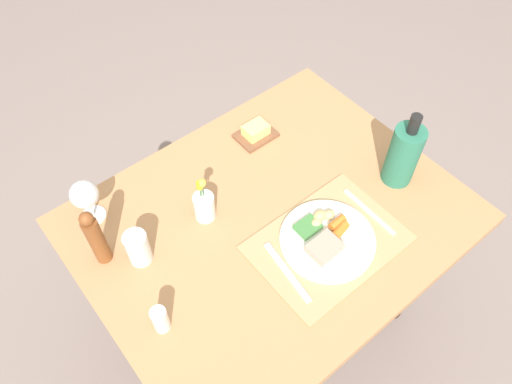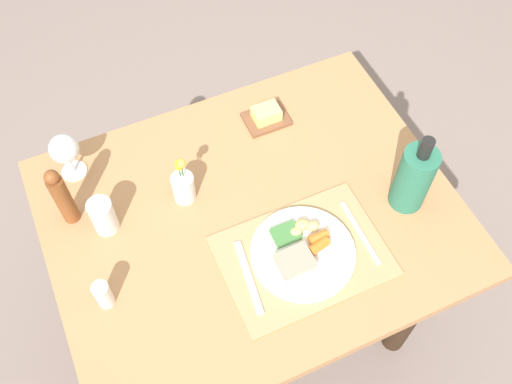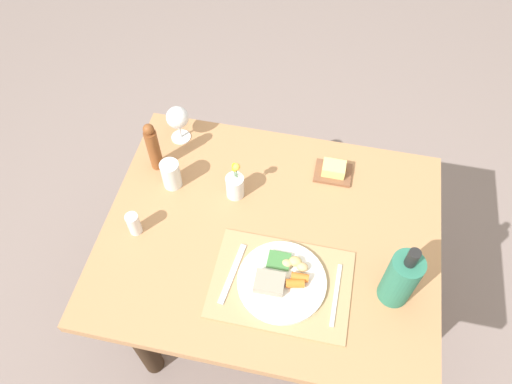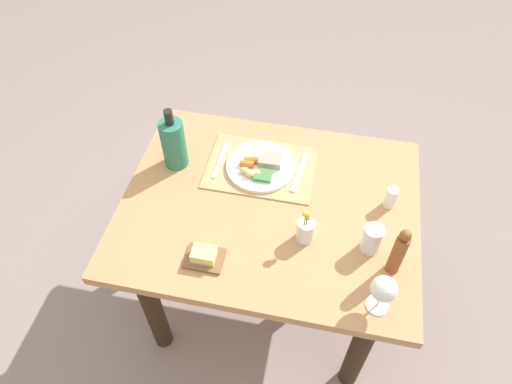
{
  "view_description": "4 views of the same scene",
  "coord_description": "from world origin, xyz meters",
  "views": [
    {
      "loc": [
        -0.55,
        -0.61,
        1.96
      ],
      "look_at": [
        0.01,
        0.08,
        0.78
      ],
      "focal_mm": 34.68,
      "sensor_mm": 36.0,
      "label": 1
    },
    {
      "loc": [
        -0.32,
        -0.73,
        2.1
      ],
      "look_at": [
        0.01,
        0.0,
        0.85
      ],
      "focal_mm": 40.54,
      "sensor_mm": 36.0,
      "label": 2
    },
    {
      "loc": [
        0.12,
        -0.8,
        2.15
      ],
      "look_at": [
        -0.07,
        0.1,
        0.82
      ],
      "focal_mm": 34.62,
      "sensor_mm": 36.0,
      "label": 3
    },
    {
      "loc": [
        -0.17,
        1.07,
        2.1
      ],
      "look_at": [
        0.05,
        0.02,
        0.82
      ],
      "focal_mm": 32.65,
      "sensor_mm": 36.0,
      "label": 4
    }
  ],
  "objects": [
    {
      "name": "dining_table",
      "position": [
        0.0,
        0.0,
        0.6
      ],
      "size": [
        1.1,
        0.88,
        0.74
      ],
      "color": "tan",
      "rests_on": "ground_plane"
    },
    {
      "name": "salt_shaker",
      "position": [
        -0.43,
        -0.08,
        0.78
      ],
      "size": [
        0.04,
        0.04,
        0.09
      ],
      "primitive_type": "cylinder",
      "color": "white",
      "rests_on": "dining_table"
    },
    {
      "name": "flower_vase",
      "position": [
        -0.15,
        0.13,
        0.79
      ],
      "size": [
        0.06,
        0.06,
        0.16
      ],
      "color": "silver",
      "rests_on": "dining_table"
    },
    {
      "name": "pepper_mill",
      "position": [
        -0.45,
        0.19,
        0.84
      ],
      "size": [
        0.04,
        0.04,
        0.21
      ],
      "color": "brown",
      "rests_on": "dining_table"
    },
    {
      "name": "wine_glass",
      "position": [
        -0.41,
        0.34,
        0.84
      ],
      "size": [
        0.08,
        0.08,
        0.15
      ],
      "color": "white",
      "rests_on": "dining_table"
    },
    {
      "name": "water_tumbler",
      "position": [
        -0.37,
        0.13,
        0.79
      ],
      "size": [
        0.07,
        0.07,
        0.11
      ],
      "color": "silver",
      "rests_on": "dining_table"
    },
    {
      "name": "knife",
      "position": [
        0.24,
        -0.17,
        0.75
      ],
      "size": [
        0.02,
        0.2,
        0.0
      ],
      "primitive_type": "cube",
      "rotation": [
        0.0,
        0.0,
        -0.01
      ],
      "color": "silver",
      "rests_on": "placemat"
    },
    {
      "name": "dinner_plate",
      "position": [
        0.07,
        -0.16,
        0.76
      ],
      "size": [
        0.27,
        0.27,
        0.04
      ],
      "color": "white",
      "rests_on": "placemat"
    },
    {
      "name": "ground_plane",
      "position": [
        0.0,
        0.0,
        0.0
      ],
      "size": [
        8.0,
        8.0,
        0.0
      ],
      "primitive_type": "plane",
      "color": "gray"
    },
    {
      "name": "cooler_bottle",
      "position": [
        0.4,
        -0.13,
        0.85
      ],
      "size": [
        0.09,
        0.09,
        0.27
      ],
      "color": "#2C745A",
      "rests_on": "dining_table"
    },
    {
      "name": "fork",
      "position": [
        -0.09,
        -0.17,
        0.75
      ],
      "size": [
        0.04,
        0.21,
        0.0
      ],
      "primitive_type": "cube",
      "rotation": [
        0.0,
        0.0,
        -0.12
      ],
      "color": "silver",
      "rests_on": "placemat"
    },
    {
      "name": "placemat",
      "position": [
        0.07,
        -0.17,
        0.74
      ],
      "size": [
        0.43,
        0.31,
        0.01
      ],
      "primitive_type": "cube",
      "color": "tan",
      "rests_on": "dining_table"
    },
    {
      "name": "butter_dish",
      "position": [
        0.17,
        0.29,
        0.76
      ],
      "size": [
        0.13,
        0.1,
        0.05
      ],
      "color": "brown",
      "rests_on": "dining_table"
    }
  ]
}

